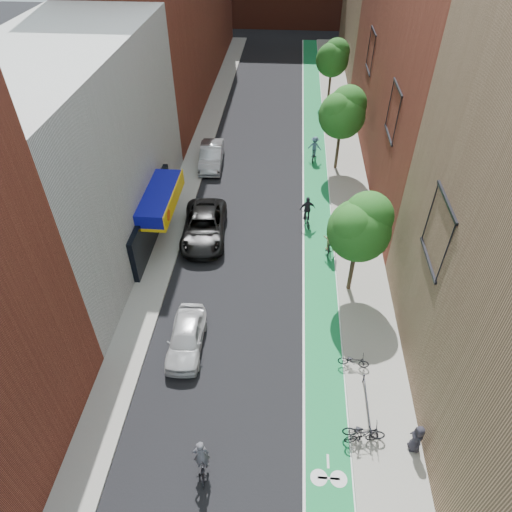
% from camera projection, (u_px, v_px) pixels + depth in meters
% --- Properties ---
extents(ground, '(160.00, 160.00, 0.00)m').
position_uv_depth(ground, '(234.00, 447.00, 19.52)').
color(ground, black).
rests_on(ground, ground).
extents(bike_lane, '(2.00, 68.00, 0.01)m').
position_uv_depth(bike_lane, '(315.00, 156.00, 38.92)').
color(bike_lane, '#157742').
rests_on(bike_lane, ground).
extents(sidewalk_left, '(2.00, 68.00, 0.15)m').
position_uv_depth(sidewalk_left, '(199.00, 151.00, 39.46)').
color(sidewalk_left, gray).
rests_on(sidewalk_left, ground).
extents(sidewalk_right, '(3.00, 68.00, 0.15)m').
position_uv_depth(sidewalk_right, '(344.00, 157.00, 38.73)').
color(sidewalk_right, gray).
rests_on(sidewalk_right, ground).
extents(building_left_white, '(8.00, 20.00, 12.00)m').
position_uv_depth(building_left_white, '(72.00, 154.00, 26.82)').
color(building_left_white, silver).
rests_on(building_left_white, ground).
extents(building_right_mid_red, '(8.00, 28.00, 22.00)m').
position_uv_depth(building_right_mid_red, '(445.00, 17.00, 31.28)').
color(building_right_mid_red, maroon).
rests_on(building_right_mid_red, ground).
extents(tree_near, '(3.40, 3.36, 6.42)m').
position_uv_depth(tree_near, '(361.00, 226.00, 23.72)').
color(tree_near, '#332619').
rests_on(tree_near, ground).
extents(tree_mid, '(3.55, 3.53, 6.74)m').
position_uv_depth(tree_mid, '(343.00, 111.00, 34.14)').
color(tree_mid, '#332619').
rests_on(tree_mid, ground).
extents(tree_far, '(3.30, 3.25, 6.21)m').
position_uv_depth(tree_far, '(333.00, 57.00, 44.97)').
color(tree_far, '#332619').
rests_on(tree_far, ground).
extents(parked_car_white, '(1.85, 4.31, 1.45)m').
position_uv_depth(parked_car_white, '(186.00, 337.00, 23.13)').
color(parked_car_white, silver).
rests_on(parked_car_white, ground).
extents(parked_car_black, '(3.22, 6.18, 1.66)m').
position_uv_depth(parked_car_black, '(204.00, 227.00, 30.03)').
color(parked_car_black, black).
rests_on(parked_car_black, ground).
extents(parked_car_silver, '(2.06, 5.11, 1.65)m').
position_uv_depth(parked_car_silver, '(211.00, 156.00, 37.31)').
color(parked_car_silver, gray).
rests_on(parked_car_silver, ground).
extents(cyclist_lead, '(0.84, 1.63, 2.16)m').
position_uv_depth(cyclist_lead, '(202.00, 462.00, 18.27)').
color(cyclist_lead, black).
rests_on(cyclist_lead, ground).
extents(cyclist_lane_near, '(0.95, 1.64, 2.12)m').
position_uv_depth(cyclist_lane_near, '(330.00, 242.00, 28.63)').
color(cyclist_lane_near, black).
rests_on(cyclist_lane_near, ground).
extents(cyclist_lane_mid, '(1.12, 1.67, 2.15)m').
position_uv_depth(cyclist_lane_mid, '(307.00, 214.00, 31.07)').
color(cyclist_lane_mid, black).
rests_on(cyclist_lane_mid, ground).
extents(cyclist_lane_far, '(1.21, 1.86, 2.06)m').
position_uv_depth(cyclist_lane_far, '(314.00, 150.00, 37.91)').
color(cyclist_lane_far, black).
rests_on(cyclist_lane_far, ground).
extents(parked_bike_near, '(1.57, 0.71, 0.80)m').
position_uv_depth(parked_bike_near, '(354.00, 361.00, 22.26)').
color(parked_bike_near, black).
rests_on(parked_bike_near, sidewalk_right).
extents(parked_bike_mid, '(1.58, 0.71, 0.92)m').
position_uv_depth(parked_bike_mid, '(362.00, 436.00, 19.26)').
color(parked_bike_mid, black).
rests_on(parked_bike_mid, sidewalk_right).
extents(parked_bike_far, '(1.85, 0.73, 0.95)m').
position_uv_depth(parked_bike_far, '(364.00, 431.00, 19.41)').
color(parked_bike_far, black).
rests_on(parked_bike_far, sidewalk_right).
extents(pedestrian, '(0.57, 0.81, 1.57)m').
position_uv_depth(pedestrian, '(417.00, 438.00, 18.84)').
color(pedestrian, black).
rests_on(pedestrian, sidewalk_right).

